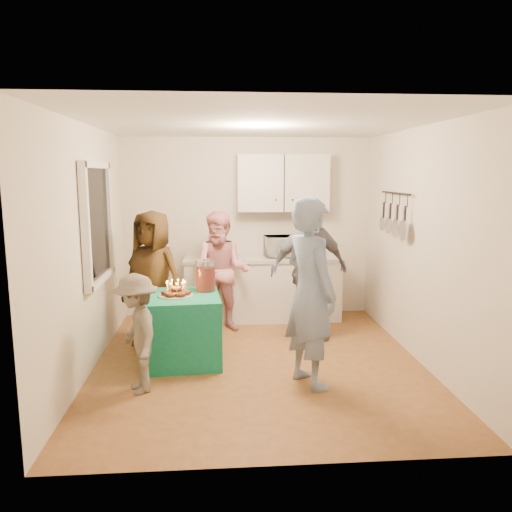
{
  "coord_description": "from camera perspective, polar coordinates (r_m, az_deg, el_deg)",
  "views": [
    {
      "loc": [
        -0.44,
        -5.29,
        2.09
      ],
      "look_at": [
        0.0,
        0.35,
        1.15
      ],
      "focal_mm": 35.0,
      "sensor_mm": 36.0,
      "label": 1
    }
  ],
  "objects": [
    {
      "name": "counter",
      "position": [
        7.21,
        0.76,
        -3.87
      ],
      "size": [
        2.2,
        0.58,
        0.86
      ],
      "primitive_type": "cube",
      "color": "white",
      "rests_on": "floor"
    },
    {
      "name": "window_night",
      "position": [
        5.77,
        -17.81,
        3.62
      ],
      "size": [
        0.04,
        1.0,
        1.2
      ],
      "primitive_type": "cube",
      "color": "black",
      "rests_on": "left_wall"
    },
    {
      "name": "punch_jar",
      "position": [
        5.71,
        -5.79,
        -2.33
      ],
      "size": [
        0.22,
        0.22,
        0.34
      ],
      "primitive_type": "cylinder",
      "color": "#AF190E",
      "rests_on": "party_table"
    },
    {
      "name": "party_table",
      "position": [
        5.68,
        -8.55,
        -8.18
      ],
      "size": [
        0.91,
        0.91,
        0.76
      ],
      "primitive_type": "cube",
      "rotation": [
        0.0,
        0.0,
        0.08
      ],
      "color": "#127B59",
      "rests_on": "floor"
    },
    {
      "name": "donut_cake",
      "position": [
        5.54,
        -9.13,
        -3.62
      ],
      "size": [
        0.38,
        0.38,
        0.18
      ],
      "primitive_type": null,
      "color": "#381C0C",
      "rests_on": "party_table"
    },
    {
      "name": "microwave",
      "position": [
        7.12,
        3.22,
        1.11
      ],
      "size": [
        0.57,
        0.41,
        0.3
      ],
      "primitive_type": "imported",
      "rotation": [
        0.0,
        0.0,
        0.08
      ],
      "color": "white",
      "rests_on": "countertop"
    },
    {
      "name": "floor",
      "position": [
        5.7,
        0.28,
        -12.06
      ],
      "size": [
        4.0,
        4.0,
        0.0
      ],
      "primitive_type": "plane",
      "color": "brown",
      "rests_on": "ground"
    },
    {
      "name": "child_near_left",
      "position": [
        4.95,
        -13.43,
        -8.62
      ],
      "size": [
        0.67,
        0.85,
        1.16
      ],
      "primitive_type": "imported",
      "rotation": [
        0.0,
        0.0,
        -1.2
      ],
      "color": "#60574C",
      "rests_on": "floor"
    },
    {
      "name": "left_wall",
      "position": [
        5.52,
        -18.69,
        0.7
      ],
      "size": [
        4.0,
        4.0,
        0.0
      ],
      "primitive_type": "plane",
      "color": "silver",
      "rests_on": "floor"
    },
    {
      "name": "woman_back_left",
      "position": [
        6.21,
        -11.68,
        -2.5
      ],
      "size": [
        0.96,
        0.84,
        1.65
      ],
      "primitive_type": "imported",
      "rotation": [
        0.0,
        0.0,
        -0.47
      ],
      "color": "brown",
      "rests_on": "floor"
    },
    {
      "name": "back_wall",
      "position": [
        7.34,
        -0.99,
        3.27
      ],
      "size": [
        3.6,
        3.6,
        0.0
      ],
      "primitive_type": "plane",
      "color": "silver",
      "rests_on": "floor"
    },
    {
      "name": "right_wall",
      "position": [
        5.79,
        18.33,
        1.12
      ],
      "size": [
        4.0,
        4.0,
        0.0
      ],
      "primitive_type": "plane",
      "color": "silver",
      "rests_on": "floor"
    },
    {
      "name": "woman_back_center",
      "position": [
        6.62,
        -3.92,
        -1.82
      ],
      "size": [
        0.87,
        0.73,
        1.6
      ],
      "primitive_type": "imported",
      "rotation": [
        0.0,
        0.0,
        -0.18
      ],
      "color": "pink",
      "rests_on": "floor"
    },
    {
      "name": "upper_cabinet",
      "position": [
        7.2,
        3.08,
        8.32
      ],
      "size": [
        1.3,
        0.3,
        0.8
      ],
      "primitive_type": "cube",
      "color": "white",
      "rests_on": "back_wall"
    },
    {
      "name": "man_birthday",
      "position": [
        4.91,
        6.2,
        -4.21
      ],
      "size": [
        0.7,
        0.81,
        1.87
      ],
      "primitive_type": "imported",
      "rotation": [
        0.0,
        0.0,
        2.02
      ],
      "color": "#7D92B7",
      "rests_on": "floor"
    },
    {
      "name": "woman_back_right",
      "position": [
        6.28,
        6.12,
        -1.57
      ],
      "size": [
        1.14,
        0.74,
        1.79
      ],
      "primitive_type": "imported",
      "rotation": [
        0.0,
        0.0,
        0.31
      ],
      "color": "black",
      "rests_on": "floor"
    },
    {
      "name": "ceiling",
      "position": [
        5.33,
        0.3,
        14.93
      ],
      "size": [
        4.0,
        4.0,
        0.0
      ],
      "primitive_type": "plane",
      "color": "white",
      "rests_on": "floor"
    },
    {
      "name": "countertop",
      "position": [
        7.12,
        0.77,
        -0.3
      ],
      "size": [
        2.24,
        0.62,
        0.05
      ],
      "primitive_type": "cube",
      "color": "beige",
      "rests_on": "counter"
    },
    {
      "name": "pot_rack",
      "position": [
        6.38,
        15.39,
        4.7
      ],
      "size": [
        0.12,
        1.0,
        0.6
      ],
      "primitive_type": "cube",
      "color": "black",
      "rests_on": "right_wall"
    }
  ]
}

